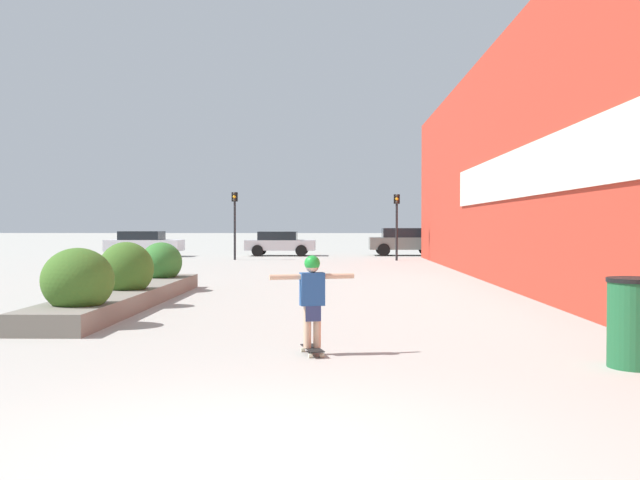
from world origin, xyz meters
name	(u,v)px	position (x,y,z in m)	size (l,w,h in m)	color
ground_plane	(252,453)	(0.00, 0.00, 0.00)	(300.00, 300.00, 0.00)	#A3A099
building_wall_right	(510,162)	(5.39, 14.46, 3.44)	(0.67, 35.52, 6.88)	#B23323
planter_box	(127,283)	(-3.77, 9.60, 0.47)	(1.31, 8.91, 1.34)	slate
skateboard	(312,349)	(0.31, 4.02, 0.07)	(0.34, 0.66, 0.09)	black
skateboarder	(312,292)	(0.31, 4.02, 0.82)	(1.10, 0.36, 1.20)	tan
trash_bin	(636,323)	(4.16, 3.26, 0.53)	(0.67, 0.67, 1.06)	#1E5B33
car_leftmost	(144,243)	(-9.78, 33.07, 0.73)	(3.97, 2.04, 1.37)	silver
car_center_left	(280,243)	(-2.49, 34.15, 0.72)	(3.83, 2.03, 1.34)	#BCBCC1
car_center_right	(404,241)	(4.41, 34.61, 0.81)	(3.95, 1.97, 1.53)	slate
traffic_light_left	(235,213)	(-4.33, 29.42, 2.26)	(0.28, 0.30, 3.30)	black
traffic_light_right	(397,215)	(3.52, 28.92, 2.18)	(0.28, 0.30, 3.17)	black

